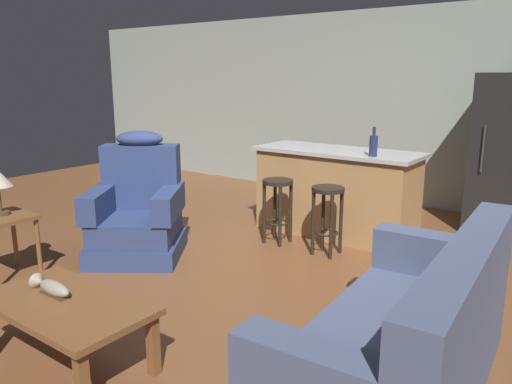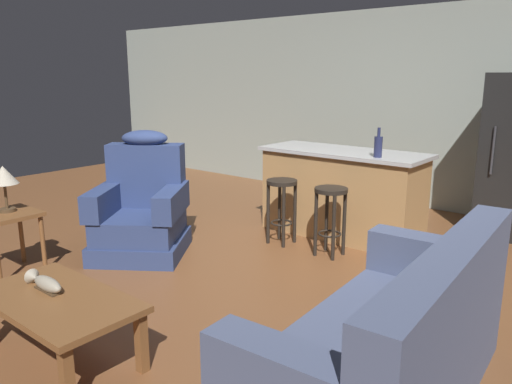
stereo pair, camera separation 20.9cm
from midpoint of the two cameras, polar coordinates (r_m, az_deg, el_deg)
ground_plane at (r=4.59m, az=2.37°, el=-8.98°), size 12.00×12.00×0.00m
back_wall at (r=7.02m, az=18.18°, el=9.03°), size 12.00×0.05×2.60m
coffee_table at (r=3.30m, az=-20.05°, el=-12.12°), size 1.10×0.60×0.42m
fish_figurine at (r=3.40m, az=-21.35°, el=-9.69°), size 0.34×0.10×0.10m
couch at (r=2.86m, az=17.48°, el=-16.64°), size 0.95×1.95×0.94m
recliner_near_lamp at (r=5.04m, az=-11.76°, el=-2.16°), size 1.17×1.17×1.20m
end_table at (r=4.86m, az=-25.44°, el=-3.29°), size 0.48×0.48×0.56m
table_lamp at (r=4.80m, az=-25.79°, el=1.52°), size 0.24×0.24×0.41m
kitchen_island at (r=5.54m, az=10.84°, el=-0.13°), size 1.80×0.70×0.95m
bar_stool_left at (r=5.19m, az=4.11°, el=-0.87°), size 0.32×0.32×0.68m
bar_stool_right at (r=4.89m, az=9.73°, el=-1.92°), size 0.32×0.32×0.68m
bottle_tall_green at (r=5.04m, az=14.95°, el=5.09°), size 0.08×0.08×0.29m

